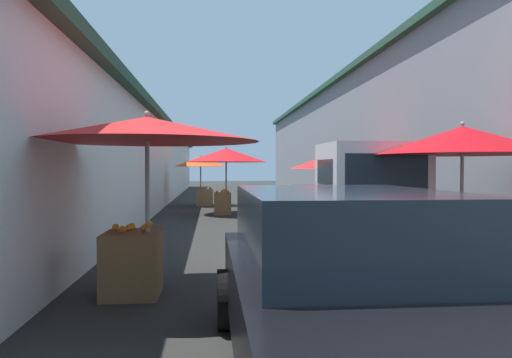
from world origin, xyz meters
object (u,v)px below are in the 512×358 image
at_px(fruit_stall_near_left, 145,150).
at_px(fruit_stall_near_right, 201,167).
at_px(fruit_stall_far_left, 462,154).
at_px(fruit_stall_far_right, 331,166).
at_px(delivery_truck, 359,197).
at_px(fruit_stall_mid_lane, 226,159).
at_px(plastic_stool, 262,247).
at_px(vendor_by_crates, 360,193).
at_px(hatchback_car, 347,285).

height_order(fruit_stall_near_left, fruit_stall_near_right, fruit_stall_near_left).
distance_m(fruit_stall_near_right, fruit_stall_far_left, 14.03).
relative_size(fruit_stall_near_left, fruit_stall_far_right, 1.08).
xyz_separation_m(fruit_stall_near_left, delivery_truck, (3.15, -3.77, -0.81)).
relative_size(fruit_stall_mid_lane, fruit_stall_near_right, 1.25).
bearing_deg(plastic_stool, vendor_by_crates, -35.21).
bearing_deg(fruit_stall_far_left, vendor_by_crates, 4.55).
relative_size(fruit_stall_near_right, delivery_truck, 0.46).
height_order(fruit_stall_far_left, vendor_by_crates, fruit_stall_far_left).
distance_m(fruit_stall_mid_lane, plastic_stool, 9.22).
bearing_deg(delivery_truck, fruit_stall_far_left, -145.45).
bearing_deg(fruit_stall_far_right, vendor_by_crates, -179.04).
distance_m(fruit_stall_mid_lane, hatchback_car, 13.47).
xyz_separation_m(fruit_stall_near_right, hatchback_car, (-17.37, -1.47, -0.93)).
bearing_deg(fruit_stall_near_left, fruit_stall_near_right, -1.53).
distance_m(fruit_stall_near_left, fruit_stall_mid_lane, 10.78).
bearing_deg(delivery_truck, plastic_stool, 126.04).
bearing_deg(fruit_stall_far_right, fruit_stall_mid_lane, 58.04).
xyz_separation_m(fruit_stall_near_left, fruit_stall_far_left, (1.41, -4.97, 0.01)).
distance_m(vendor_by_crates, plastic_stool, 5.15).
height_order(fruit_stall_mid_lane, fruit_stall_near_right, fruit_stall_mid_lane).
distance_m(fruit_stall_near_left, fruit_stall_far_right, 9.81).
xyz_separation_m(fruit_stall_near_left, hatchback_car, (-2.71, -1.86, -1.11)).
bearing_deg(hatchback_car, fruit_stall_near_right, 4.84).
bearing_deg(vendor_by_crates, fruit_stall_mid_lane, 33.89).
xyz_separation_m(fruit_stall_mid_lane, fruit_stall_near_right, (3.97, 0.95, -0.27)).
distance_m(fruit_stall_near_left, plastic_stool, 2.79).
relative_size(fruit_stall_mid_lane, plastic_stool, 6.55).
xyz_separation_m(fruit_stall_near_left, fruit_stall_far_right, (8.68, -4.58, -0.18)).
bearing_deg(vendor_by_crates, hatchback_car, 162.02).
xyz_separation_m(fruit_stall_far_right, delivery_truck, (-5.52, 0.80, -0.63)).
height_order(vendor_by_crates, plastic_stool, vendor_by_crates).
bearing_deg(fruit_stall_far_left, hatchback_car, 142.91).
height_order(fruit_stall_mid_lane, fruit_stall_far_right, fruit_stall_mid_lane).
distance_m(fruit_stall_mid_lane, delivery_truck, 7.98).
relative_size(fruit_stall_near_right, fruit_stall_far_right, 0.86).
relative_size(fruit_stall_far_right, hatchback_car, 0.67).
relative_size(fruit_stall_near_left, fruit_stall_far_left, 0.99).
bearing_deg(fruit_stall_near_left, fruit_stall_far_right, -27.82).
bearing_deg(plastic_stool, fruit_stall_mid_lane, 2.14).
height_order(fruit_stall_near_right, plastic_stool, fruit_stall_near_right).
bearing_deg(fruit_stall_mid_lane, fruit_stall_near_left, 172.86).
height_order(fruit_stall_near_right, vendor_by_crates, fruit_stall_near_right).
height_order(fruit_stall_mid_lane, fruit_stall_far_left, same).
relative_size(fruit_stall_mid_lane, delivery_truck, 0.57).
relative_size(fruit_stall_mid_lane, vendor_by_crates, 1.69).
bearing_deg(vendor_by_crates, fruit_stall_near_left, 141.45).
bearing_deg(delivery_truck, vendor_by_crates, -17.79).
bearing_deg(plastic_stool, fruit_stall_far_left, -93.77).
xyz_separation_m(fruit_stall_near_right, vendor_by_crates, (-8.86, -4.23, -0.69)).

